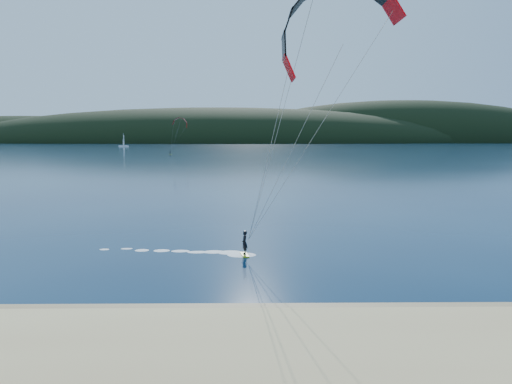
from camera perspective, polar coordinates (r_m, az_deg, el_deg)
ground at (r=17.63m, az=-7.73°, el=-20.41°), size 1800.00×1800.00×0.00m
wet_sand at (r=21.68m, az=-6.24°, el=-14.88°), size 220.00×2.50×0.10m
headland at (r=760.88m, az=-0.79°, el=6.17°), size 1200.00×310.00×140.00m
kitesurfer_near at (r=25.45m, az=9.57°, el=16.18°), size 19.49×9.28×15.99m
kitesurfer_far at (r=216.78m, az=-9.47°, el=8.16°), size 9.99×7.41×16.15m
sailboat at (r=425.77m, az=-16.14°, el=5.55°), size 8.47×5.43×12.01m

